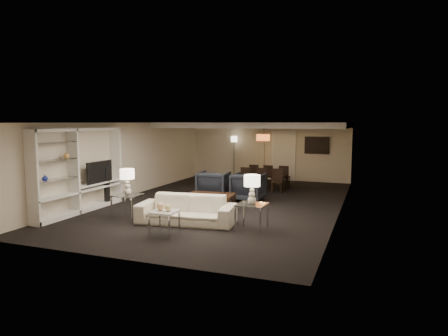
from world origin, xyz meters
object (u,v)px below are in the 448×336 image
at_px(vase_amber, 66,155).
at_px(chair_nm, 261,180).
at_px(marble_table, 165,223).
at_px(dining_table, 265,181).
at_px(side_table_right, 252,217).
at_px(floor_speaker, 107,186).
at_px(television, 96,172).
at_px(armchair_right, 248,187).
at_px(chair_fl, 255,175).
at_px(chair_fr, 285,176).
at_px(side_table_left, 128,206).
at_px(chair_fm, 269,176).
at_px(table_lamp_right, 252,190).
at_px(pendant_light, 263,138).
at_px(chair_nl, 245,179).
at_px(vase_blue, 45,178).
at_px(coffee_table, 211,202).
at_px(table_lamp_left, 127,182).
at_px(armchair_left, 214,185).
at_px(sofa, 186,210).
at_px(floor_lamp, 234,158).
at_px(chair_nr, 277,181).

relative_size(vase_amber, chair_nm, 0.20).
bearing_deg(marble_table, dining_table, 85.61).
distance_m(side_table_right, floor_speaker, 5.05).
xyz_separation_m(television, chair_nm, (3.82, 4.27, -0.64)).
bearing_deg(armchair_right, chair_nm, -86.01).
relative_size(chair_fl, chair_fr, 1.00).
relative_size(marble_table, chair_fl, 0.65).
height_order(side_table_left, chair_fm, chair_fm).
bearing_deg(marble_table, table_lamp_right, 32.91).
bearing_deg(chair_nm, chair_fl, 112.11).
bearing_deg(armchair_right, television, 34.30).
xyz_separation_m(pendant_light, chair_nl, (-0.36, -1.17, -1.49)).
distance_m(television, floor_speaker, 0.60).
relative_size(armchair_right, vase_blue, 6.16).
bearing_deg(table_lamp_right, coffee_table, 136.74).
xyz_separation_m(pendant_light, table_lamp_left, (-1.98, -6.22, -0.96)).
xyz_separation_m(side_table_left, table_lamp_left, (0.00, 0.00, 0.65)).
bearing_deg(table_lamp_left, television, 153.92).
height_order(vase_amber, floor_speaker, vase_amber).
bearing_deg(dining_table, coffee_table, -102.29).
bearing_deg(chair_nl, side_table_right, -77.57).
height_order(pendant_light, chair_fl, pendant_light).
relative_size(armchair_right, side_table_left, 1.49).
bearing_deg(dining_table, side_table_left, -116.34).
distance_m(armchair_left, television, 3.74).
height_order(sofa, floor_lamp, floor_lamp).
bearing_deg(vase_amber, chair_nl, 59.12).
distance_m(side_table_right, vase_blue, 5.22).
relative_size(table_lamp_left, chair_nm, 0.80).
bearing_deg(floor_speaker, table_lamp_left, -23.23).
bearing_deg(vase_amber, sofa, 6.56).
distance_m(coffee_table, table_lamp_left, 2.44).
distance_m(side_table_right, television, 5.11).
relative_size(dining_table, chair_nr, 1.92).
height_order(coffee_table, marble_table, marble_table).
height_order(television, chair_nm, television).
relative_size(table_lamp_right, chair_fl, 0.80).
xyz_separation_m(dining_table, floor_lamp, (-1.96, 2.06, 0.66)).
bearing_deg(vase_amber, chair_nm, 54.68).
bearing_deg(chair_nm, side_table_left, -116.42).
xyz_separation_m(side_table_right, television, (-5.00, 0.78, 0.76)).
xyz_separation_m(television, vase_amber, (-0.03, -1.16, 0.58)).
xyz_separation_m(chair_nm, chair_fl, (-0.60, 1.30, 0.00)).
xyz_separation_m(armchair_left, chair_fr, (1.72, 3.05, -0.02)).
relative_size(table_lamp_right, chair_nm, 0.80).
distance_m(table_lamp_right, vase_blue, 5.16).
bearing_deg(pendant_light, chair_nl, -107.21).
height_order(sofa, marble_table, sofa).
relative_size(dining_table, chair_nm, 1.92).
height_order(chair_nm, floor_lamp, floor_lamp).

